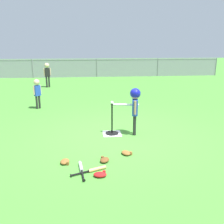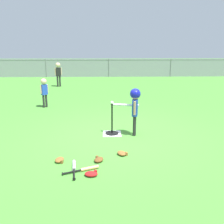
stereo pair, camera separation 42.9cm
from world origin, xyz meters
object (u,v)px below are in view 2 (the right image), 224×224
(batter_child, at_px, (135,102))
(spare_bat_wood, at_px, (86,169))
(baseball_on_tee, at_px, (112,103))
(fielder_deep_left, at_px, (44,89))
(batting_tee, at_px, (112,129))
(spare_bat_silver, at_px, (74,167))
(glove_near_bats, at_px, (91,174))
(glove_by_plate, at_px, (60,160))
(glove_tossed_aside, at_px, (99,159))
(glove_outfield_drop, at_px, (122,153))
(fielder_deep_center, at_px, (58,71))

(batter_child, bearing_deg, spare_bat_wood, -120.75)
(baseball_on_tee, xyz_separation_m, fielder_deep_left, (-2.22, 2.67, -0.14))
(batting_tee, bearing_deg, spare_bat_silver, -112.38)
(baseball_on_tee, bearing_deg, batter_child, -10.06)
(batter_child, bearing_deg, glove_near_bats, -115.88)
(glove_by_plate, xyz_separation_m, glove_tossed_aside, (0.73, -0.00, 0.00))
(baseball_on_tee, height_order, batter_child, batter_child)
(glove_by_plate, height_order, glove_near_bats, same)
(batting_tee, bearing_deg, glove_tossed_aside, -101.16)
(batter_child, bearing_deg, fielder_deep_left, 134.78)
(fielder_deep_left, relative_size, glove_tossed_aside, 3.72)
(spare_bat_silver, relative_size, glove_by_plate, 2.64)
(glove_outfield_drop, bearing_deg, batter_child, 71.90)
(batting_tee, xyz_separation_m, fielder_deep_center, (-2.48, 6.90, 0.64))
(batter_child, distance_m, fielder_deep_left, 3.90)
(fielder_deep_center, bearing_deg, glove_by_plate, -80.13)
(fielder_deep_center, bearing_deg, glove_near_bats, -76.88)
(batter_child, bearing_deg, baseball_on_tee, 169.94)
(spare_bat_wood, bearing_deg, batting_tee, 74.53)
(glove_near_bats, bearing_deg, batting_tee, 78.66)
(spare_bat_wood, bearing_deg, batter_child, 59.25)
(batting_tee, height_order, baseball_on_tee, baseball_on_tee)
(glove_tossed_aside, bearing_deg, batting_tee, 78.84)
(fielder_deep_center, xyz_separation_m, fielder_deep_left, (0.26, -4.23, -0.13))
(fielder_deep_left, bearing_deg, glove_tossed_aside, -65.09)
(spare_bat_silver, xyz_separation_m, glove_tossed_aside, (0.43, 0.28, 0.01))
(fielder_deep_center, height_order, spare_bat_wood, fielder_deep_center)
(glove_by_plate, bearing_deg, batting_tee, 55.18)
(glove_by_plate, distance_m, glove_tossed_aside, 0.73)
(spare_bat_silver, distance_m, glove_near_bats, 0.41)
(spare_bat_silver, distance_m, glove_tossed_aside, 0.51)
(glove_outfield_drop, bearing_deg, baseball_on_tee, 97.56)
(batter_child, bearing_deg, batting_tee, 169.94)
(fielder_deep_left, bearing_deg, spare_bat_silver, -71.32)
(glove_outfield_drop, bearing_deg, spare_bat_silver, -148.54)
(glove_outfield_drop, bearing_deg, glove_by_plate, -167.66)
(glove_near_bats, bearing_deg, fielder_deep_center, 103.12)
(spare_bat_silver, xyz_separation_m, glove_near_bats, (0.32, -0.26, 0.01))
(fielder_deep_center, xyz_separation_m, glove_by_plate, (1.46, -8.38, -0.73))
(batting_tee, relative_size, batter_child, 0.66)
(fielder_deep_left, height_order, glove_by_plate, fielder_deep_left)
(fielder_deep_center, relative_size, glove_tossed_aside, 4.48)
(batting_tee, bearing_deg, fielder_deep_left, 129.69)
(batter_child, xyz_separation_m, glove_by_plate, (-1.55, -1.38, -0.77))
(baseball_on_tee, height_order, fielder_deep_center, fielder_deep_center)
(glove_tossed_aside, bearing_deg, spare_bat_silver, -147.30)
(fielder_deep_center, bearing_deg, spare_bat_silver, -78.51)
(batter_child, bearing_deg, spare_bat_silver, -126.96)
(fielder_deep_center, bearing_deg, spare_bat_wood, -77.26)
(spare_bat_wood, bearing_deg, glove_by_plate, 145.24)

